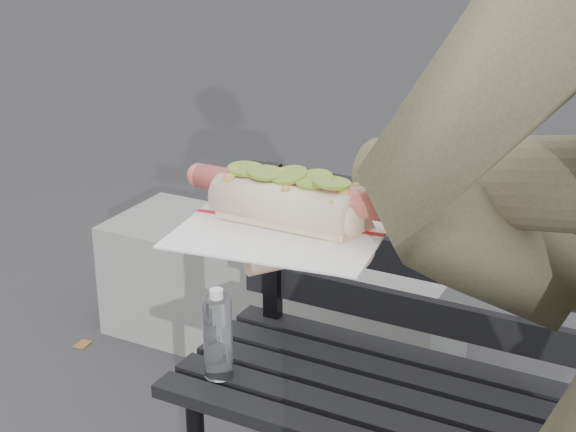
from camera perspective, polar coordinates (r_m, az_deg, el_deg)
name	(u,v)px	position (r m, az deg, el deg)	size (l,w,h in m)	color
park_bench	(523,391)	(1.91, 14.94, -10.90)	(1.50, 0.44, 0.88)	black
concrete_block	(277,295)	(2.95, -0.70, -5.15)	(1.20, 0.40, 0.40)	slate
held_hotdog	(514,195)	(0.83, 14.38, 1.35)	(0.63, 0.31, 0.20)	#46462F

